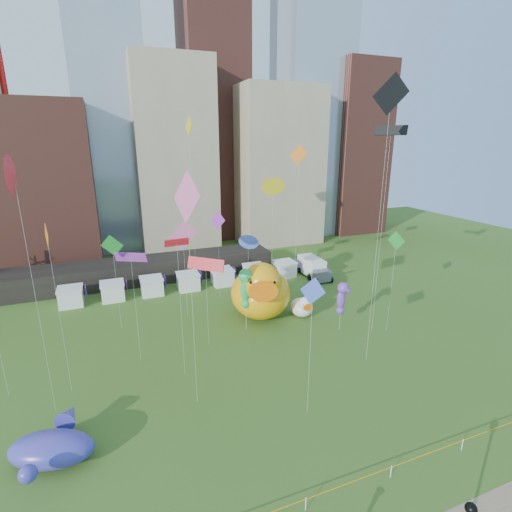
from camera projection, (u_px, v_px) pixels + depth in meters
name	position (u px, v px, depth m)	size (l,w,h in m)	color
ground	(305.00, 510.00, 21.92)	(160.00, 160.00, 0.00)	#3A5B1C
skyline	(161.00, 133.00, 70.81)	(101.00, 23.00, 68.00)	brown
pavilion	(146.00, 270.00, 57.40)	(38.00, 6.00, 3.20)	black
vendor_tents	(188.00, 282.00, 53.98)	(33.24, 2.80, 2.40)	white
caution_tape	(306.00, 501.00, 21.72)	(50.00, 0.06, 0.90)	white
big_duck	(261.00, 291.00, 44.65)	(9.35, 10.57, 7.42)	#F7A10C
small_duck	(302.00, 307.00, 45.57)	(2.86, 3.68, 2.75)	white
seahorse_green	(246.00, 285.00, 41.26)	(1.97, 2.21, 7.13)	silver
seahorse_purple	(342.00, 296.00, 41.59)	(1.49, 1.73, 5.58)	silver
whale_inflatable	(53.00, 446.00, 25.03)	(6.10, 6.91, 2.41)	#53389A
box_truck	(313.00, 267.00, 58.92)	(2.90, 6.73, 2.83)	white
kite_0	(13.00, 175.00, 24.63)	(0.32, 2.50, 19.34)	silver
kite_2	(391.00, 132.00, 36.25)	(2.14, 2.63, 21.53)	silver
kite_3	(112.00, 247.00, 40.27)	(2.26, 0.60, 10.77)	silver
kite_4	(273.00, 186.00, 47.79)	(2.18, 0.46, 15.75)	silver
kite_5	(313.00, 294.00, 26.93)	(0.93, 1.95, 11.15)	silver
kite_6	(47.00, 241.00, 28.48)	(0.46, 2.04, 14.44)	silver
kite_7	(131.00, 258.00, 34.05)	(2.75, 1.73, 10.70)	silver
kite_8	(206.00, 264.00, 37.12)	(3.21, 3.02, 9.29)	silver
kite_9	(187.00, 200.00, 26.28)	(1.12, 3.65, 18.36)	silver
kite_10	(391.00, 100.00, 30.15)	(3.20, 0.47, 25.27)	silver
kite_11	(396.00, 243.00, 39.73)	(1.98, 0.41, 11.23)	silver
kite_12	(189.00, 132.00, 45.78)	(0.30, 2.31, 22.91)	silver
kite_13	(248.00, 242.00, 45.45)	(1.38, 1.35, 9.46)	silver
kite_14	(298.00, 158.00, 46.61)	(1.31, 2.13, 19.73)	silver
kite_15	(218.00, 222.00, 48.12)	(1.26, 2.15, 11.73)	silver
kite_16	(177.00, 244.00, 31.21)	(2.06, 0.52, 12.57)	silver
kite_17	(183.00, 236.00, 43.22)	(3.38, 0.14, 11.62)	silver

